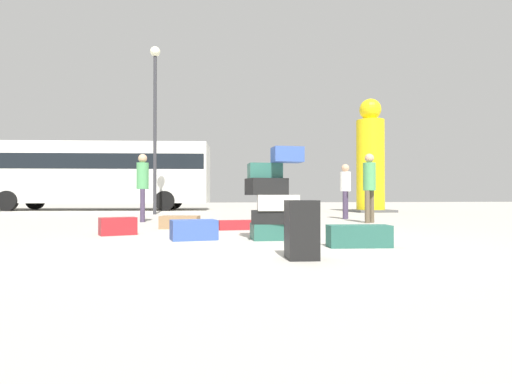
% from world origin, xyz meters
% --- Properties ---
extents(ground_plane, '(80.00, 80.00, 0.00)m').
position_xyz_m(ground_plane, '(0.00, 0.00, 0.00)').
color(ground_plane, '#ADA89E').
extents(suitcase_tower, '(0.80, 0.60, 1.35)m').
position_xyz_m(suitcase_tower, '(0.30, 0.31, 0.55)').
color(suitcase_tower, '#26594C').
rests_on(suitcase_tower, ground).
extents(suitcase_brown_left_side, '(0.82, 0.56, 0.25)m').
position_xyz_m(suitcase_brown_left_side, '(-1.07, 2.69, 0.13)').
color(suitcase_brown_left_side, olive).
rests_on(suitcase_brown_left_side, ground).
extents(suitcase_black_upright_blue, '(0.34, 0.39, 0.60)m').
position_xyz_m(suitcase_black_upright_blue, '(0.16, -1.57, 0.30)').
color(suitcase_black_upright_blue, black).
rests_on(suitcase_black_upright_blue, ground).
extents(suitcase_maroon_white_trunk, '(0.65, 0.51, 0.29)m').
position_xyz_m(suitcase_maroon_white_trunk, '(-2.08, 1.49, 0.14)').
color(suitcase_maroon_white_trunk, maroon).
rests_on(suitcase_maroon_white_trunk, ground).
extents(suitcase_teal_behind_tower, '(0.81, 0.39, 0.28)m').
position_xyz_m(suitcase_teal_behind_tower, '(1.15, -0.76, 0.14)').
color(suitcase_teal_behind_tower, '#26594C').
rests_on(suitcase_teal_behind_tower, ground).
extents(suitcase_maroon_foreground_near, '(0.80, 0.35, 0.18)m').
position_xyz_m(suitcase_maroon_foreground_near, '(0.04, 2.21, 0.09)').
color(suitcase_maroon_foreground_near, maroon).
rests_on(suitcase_maroon_foreground_near, ground).
extents(suitcase_navy_foreground_far, '(0.71, 0.52, 0.29)m').
position_xyz_m(suitcase_navy_foreground_far, '(-0.86, 0.50, 0.15)').
color(suitcase_navy_foreground_far, '#334F99').
rests_on(suitcase_navy_foreground_far, ground).
extents(person_bearded_onlooker, '(0.30, 0.30, 1.68)m').
position_xyz_m(person_bearded_onlooker, '(3.44, 3.68, 1.00)').
color(person_bearded_onlooker, brown).
rests_on(person_bearded_onlooker, ground).
extents(person_tourist_with_camera, '(0.30, 0.34, 1.71)m').
position_xyz_m(person_tourist_with_camera, '(-2.02, 5.07, 1.02)').
color(person_tourist_with_camera, '#3F334C').
rests_on(person_tourist_with_camera, ground).
extents(person_passerby_in_red, '(0.30, 0.31, 1.56)m').
position_xyz_m(person_passerby_in_red, '(3.55, 5.44, 0.93)').
color(person_passerby_in_red, '#3F334C').
rests_on(person_passerby_in_red, ground).
extents(yellow_dummy_statue, '(1.60, 1.60, 4.71)m').
position_xyz_m(yellow_dummy_statue, '(6.66, 10.28, 2.11)').
color(yellow_dummy_statue, yellow).
rests_on(yellow_dummy_statue, ground).
extents(parked_bus, '(10.89, 3.93, 3.15)m').
position_xyz_m(parked_bus, '(-5.07, 14.99, 1.83)').
color(parked_bus, silver).
rests_on(parked_bus, ground).
extents(lamp_post, '(0.36, 0.36, 6.05)m').
position_xyz_m(lamp_post, '(-2.00, 9.53, 3.96)').
color(lamp_post, '#333338').
rests_on(lamp_post, ground).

